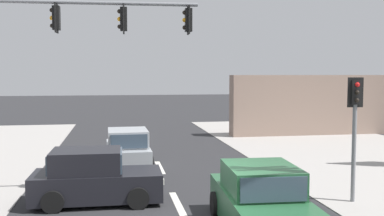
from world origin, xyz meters
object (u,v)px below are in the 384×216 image
(hatchback_crossing_left, at_px, (128,150))
(hatchback_oncoming_mid, at_px, (94,178))
(traffic_signal_mast, at_px, (45,49))
(sedan_oncoming_near, at_px, (261,203))
(pedestal_signal_right_kerb, at_px, (355,118))

(hatchback_crossing_left, relative_size, hatchback_oncoming_mid, 1.00)
(traffic_signal_mast, relative_size, sedan_oncoming_near, 1.60)
(hatchback_crossing_left, relative_size, sedan_oncoming_near, 0.85)
(traffic_signal_mast, bearing_deg, hatchback_crossing_left, 58.85)
(pedestal_signal_right_kerb, height_order, hatchback_crossing_left, pedestal_signal_right_kerb)
(traffic_signal_mast, bearing_deg, pedestal_signal_right_kerb, -12.15)
(traffic_signal_mast, xyz_separation_m, hatchback_oncoming_mid, (1.36, -0.66, -3.65))
(traffic_signal_mast, bearing_deg, sedan_oncoming_near, -35.72)
(traffic_signal_mast, relative_size, hatchback_crossing_left, 1.88)
(sedan_oncoming_near, distance_m, hatchback_oncoming_mid, 4.98)
(pedestal_signal_right_kerb, bearing_deg, hatchback_crossing_left, 136.48)
(traffic_signal_mast, bearing_deg, hatchback_oncoming_mid, -25.95)
(traffic_signal_mast, relative_size, pedestal_signal_right_kerb, 1.93)
(sedan_oncoming_near, xyz_separation_m, hatchback_oncoming_mid, (-3.89, 3.11, -0.00))
(hatchback_crossing_left, bearing_deg, hatchback_oncoming_mid, -102.92)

